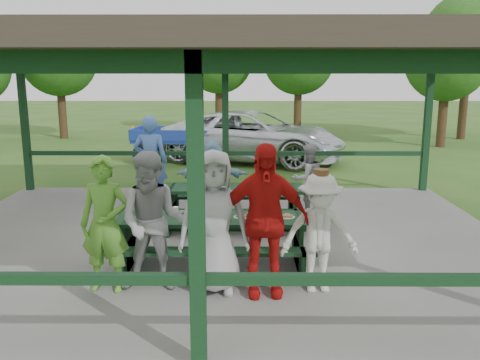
{
  "coord_description": "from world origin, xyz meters",
  "views": [
    {
      "loc": [
        0.43,
        -8.29,
        2.91
      ],
      "look_at": [
        0.38,
        -0.3,
        1.21
      ],
      "focal_mm": 38.0,
      "sensor_mm": 36.0,
      "label": 1
    }
  ],
  "objects_px": {
    "contestant_white_fedora": "(319,233)",
    "pickup_truck": "(254,136)",
    "contestant_grey_left": "(153,222)",
    "contestant_red": "(263,220)",
    "spectator_lblue": "(212,178)",
    "spectator_grey": "(308,179)",
    "spectator_blue": "(151,162)",
    "farm_trailer": "(172,144)",
    "contestant_green": "(105,224)",
    "picnic_table_far": "(233,201)",
    "picnic_table_near": "(214,235)",
    "contestant_grey_mid": "(214,222)"
  },
  "relations": [
    {
      "from": "contestant_white_fedora",
      "to": "pickup_truck",
      "type": "bearing_deg",
      "value": 88.4
    },
    {
      "from": "contestant_grey_left",
      "to": "contestant_red",
      "type": "relative_size",
      "value": 0.93
    },
    {
      "from": "spectator_lblue",
      "to": "pickup_truck",
      "type": "xyz_separation_m",
      "value": [
        0.96,
        6.92,
        -0.04
      ]
    },
    {
      "from": "contestant_red",
      "to": "spectator_grey",
      "type": "height_order",
      "value": "contestant_red"
    },
    {
      "from": "spectator_blue",
      "to": "farm_trailer",
      "type": "bearing_deg",
      "value": -86.82
    },
    {
      "from": "spectator_grey",
      "to": "contestant_green",
      "type": "bearing_deg",
      "value": 26.28
    },
    {
      "from": "contestant_grey_left",
      "to": "spectator_grey",
      "type": "relative_size",
      "value": 1.3
    },
    {
      "from": "spectator_grey",
      "to": "pickup_truck",
      "type": "relative_size",
      "value": 0.24
    },
    {
      "from": "farm_trailer",
      "to": "contestant_grey_left",
      "type": "bearing_deg",
      "value": -79.06
    },
    {
      "from": "picnic_table_far",
      "to": "contestant_grey_left",
      "type": "xyz_separation_m",
      "value": [
        -0.97,
        -2.82,
        0.45
      ]
    },
    {
      "from": "picnic_table_far",
      "to": "pickup_truck",
      "type": "distance_m",
      "value": 7.65
    },
    {
      "from": "contestant_white_fedora",
      "to": "spectator_lblue",
      "type": "height_order",
      "value": "contestant_white_fedora"
    },
    {
      "from": "spectator_blue",
      "to": "farm_trailer",
      "type": "xyz_separation_m",
      "value": [
        -0.41,
        6.17,
        -0.48
      ]
    },
    {
      "from": "spectator_lblue",
      "to": "farm_trailer",
      "type": "relative_size",
      "value": 0.45
    },
    {
      "from": "spectator_blue",
      "to": "farm_trailer",
      "type": "relative_size",
      "value": 0.56
    },
    {
      "from": "picnic_table_near",
      "to": "picnic_table_far",
      "type": "bearing_deg",
      "value": 83.32
    },
    {
      "from": "contestant_green",
      "to": "contestant_grey_mid",
      "type": "height_order",
      "value": "contestant_grey_mid"
    },
    {
      "from": "spectator_lblue",
      "to": "farm_trailer",
      "type": "xyz_separation_m",
      "value": [
        -1.73,
        6.87,
        -0.28
      ]
    },
    {
      "from": "contestant_white_fedora",
      "to": "farm_trailer",
      "type": "distance_m",
      "value": 10.93
    },
    {
      "from": "picnic_table_far",
      "to": "spectator_blue",
      "type": "distance_m",
      "value": 2.3
    },
    {
      "from": "contestant_red",
      "to": "spectator_lblue",
      "type": "relative_size",
      "value": 1.28
    },
    {
      "from": "contestant_grey_left",
      "to": "spectator_blue",
      "type": "relative_size",
      "value": 0.95
    },
    {
      "from": "spectator_grey",
      "to": "pickup_truck",
      "type": "height_order",
      "value": "pickup_truck"
    },
    {
      "from": "picnic_table_far",
      "to": "spectator_lblue",
      "type": "distance_m",
      "value": 0.88
    },
    {
      "from": "contestant_green",
      "to": "contestant_red",
      "type": "bearing_deg",
      "value": 2.54
    },
    {
      "from": "contestant_grey_mid",
      "to": "spectator_blue",
      "type": "bearing_deg",
      "value": 105.85
    },
    {
      "from": "contestant_grey_left",
      "to": "contestant_red",
      "type": "xyz_separation_m",
      "value": [
        1.42,
        -0.12,
        0.06
      ]
    },
    {
      "from": "contestant_red",
      "to": "spectator_grey",
      "type": "distance_m",
      "value": 4.0
    },
    {
      "from": "spectator_lblue",
      "to": "spectator_grey",
      "type": "distance_m",
      "value": 1.93
    },
    {
      "from": "contestant_green",
      "to": "contestant_red",
      "type": "xyz_separation_m",
      "value": [
        2.04,
        -0.11,
        0.09
      ]
    },
    {
      "from": "contestant_red",
      "to": "farm_trailer",
      "type": "xyz_separation_m",
      "value": [
        -2.61,
        10.51,
        -0.49
      ]
    },
    {
      "from": "picnic_table_far",
      "to": "picnic_table_near",
      "type": "bearing_deg",
      "value": -96.68
    },
    {
      "from": "contestant_green",
      "to": "contestant_white_fedora",
      "type": "bearing_deg",
      "value": 5.4
    },
    {
      "from": "picnic_table_far",
      "to": "contestant_white_fedora",
      "type": "xyz_separation_m",
      "value": [
        1.18,
        -2.84,
        0.31
      ]
    },
    {
      "from": "picnic_table_far",
      "to": "spectator_lblue",
      "type": "xyz_separation_m",
      "value": [
        -0.43,
        0.7,
        0.3
      ]
    },
    {
      "from": "contestant_grey_left",
      "to": "farm_trailer",
      "type": "relative_size",
      "value": 0.53
    },
    {
      "from": "picnic_table_far",
      "to": "pickup_truck",
      "type": "height_order",
      "value": "pickup_truck"
    },
    {
      "from": "picnic_table_near",
      "to": "spectator_blue",
      "type": "distance_m",
      "value": 3.76
    },
    {
      "from": "contestant_green",
      "to": "contestant_grey_mid",
      "type": "relative_size",
      "value": 0.95
    },
    {
      "from": "contestant_white_fedora",
      "to": "farm_trailer",
      "type": "height_order",
      "value": "contestant_white_fedora"
    },
    {
      "from": "contestant_grey_mid",
      "to": "spectator_grey",
      "type": "xyz_separation_m",
      "value": [
        1.67,
        3.77,
        -0.23
      ]
    },
    {
      "from": "contestant_green",
      "to": "spectator_lblue",
      "type": "xyz_separation_m",
      "value": [
        1.16,
        3.53,
        -0.12
      ]
    },
    {
      "from": "spectator_lblue",
      "to": "contestant_grey_left",
      "type": "bearing_deg",
      "value": 82.75
    },
    {
      "from": "contestant_white_fedora",
      "to": "spectator_grey",
      "type": "bearing_deg",
      "value": 80.12
    },
    {
      "from": "contestant_white_fedora",
      "to": "spectator_blue",
      "type": "height_order",
      "value": "spectator_blue"
    },
    {
      "from": "spectator_lblue",
      "to": "picnic_table_near",
      "type": "bearing_deg",
      "value": 95.55
    },
    {
      "from": "contestant_green",
      "to": "spectator_blue",
      "type": "bearing_deg",
      "value": 97.93
    },
    {
      "from": "contestant_white_fedora",
      "to": "contestant_green",
      "type": "bearing_deg",
      "value": 174.6
    },
    {
      "from": "spectator_blue",
      "to": "farm_trailer",
      "type": "height_order",
      "value": "spectator_blue"
    },
    {
      "from": "contestant_green",
      "to": "pickup_truck",
      "type": "bearing_deg",
      "value": 84.2
    }
  ]
}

